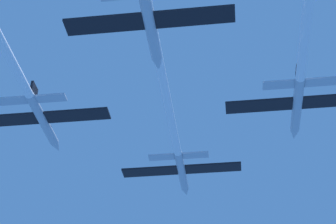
{
  "coord_description": "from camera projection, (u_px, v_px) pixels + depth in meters",
  "views": [
    {
      "loc": [
        7.15,
        -81.48,
        -45.29
      ],
      "look_at": [
        -0.52,
        -17.33,
        -0.18
      ],
      "focal_mm": 62.2,
      "sensor_mm": 36.0,
      "label": 1
    }
  ],
  "objects": [
    {
      "name": "jet_lead",
      "position": [
        161.0,
        71.0,
        72.09
      ],
      "size": [
        18.96,
        79.03,
        3.14
      ],
      "color": "#B2BAC6"
    }
  ]
}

